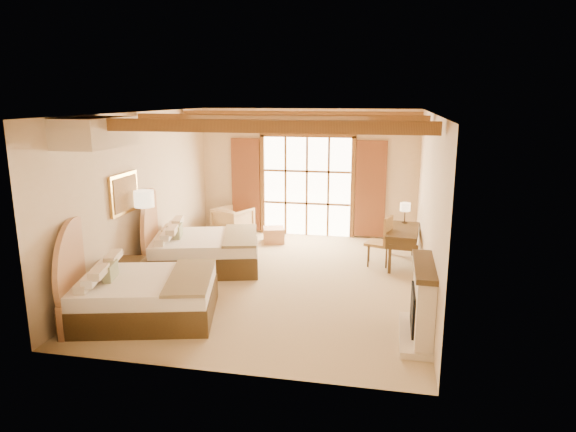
% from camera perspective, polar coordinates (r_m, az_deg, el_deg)
% --- Properties ---
extents(floor, '(7.00, 7.00, 0.00)m').
position_cam_1_polar(floor, '(10.07, -1.17, -7.11)').
color(floor, '#CCB189').
rests_on(floor, ground).
extents(wall_back, '(5.50, 0.00, 5.50)m').
position_cam_1_polar(wall_back, '(13.02, 2.16, 4.80)').
color(wall_back, beige).
rests_on(wall_back, ground).
extents(wall_left, '(0.00, 7.00, 7.00)m').
position_cam_1_polar(wall_left, '(10.57, -15.93, 2.36)').
color(wall_left, beige).
rests_on(wall_left, ground).
extents(wall_right, '(0.00, 7.00, 7.00)m').
position_cam_1_polar(wall_right, '(9.43, 15.31, 1.14)').
color(wall_right, beige).
rests_on(wall_right, ground).
extents(ceiling, '(7.00, 7.00, 0.00)m').
position_cam_1_polar(ceiling, '(9.45, -1.26, 11.40)').
color(ceiling, '#B17036').
rests_on(ceiling, ground).
extents(ceiling_beams, '(5.39, 4.60, 0.18)m').
position_cam_1_polar(ceiling_beams, '(9.46, -1.26, 10.68)').
color(ceiling_beams, brown).
rests_on(ceiling_beams, ceiling).
extents(french_doors, '(3.95, 0.08, 2.60)m').
position_cam_1_polar(french_doors, '(13.02, 2.11, 3.24)').
color(french_doors, white).
rests_on(french_doors, ground).
extents(fireplace, '(0.46, 1.40, 1.16)m').
position_cam_1_polar(fireplace, '(7.83, 14.60, -9.65)').
color(fireplace, beige).
rests_on(fireplace, ground).
extents(painting, '(0.06, 0.95, 0.75)m').
position_cam_1_polar(painting, '(9.88, -17.71, 2.39)').
color(painting, gold).
rests_on(painting, wall_left).
extents(canopy_valance, '(0.70, 1.40, 0.45)m').
position_cam_1_polar(canopy_valance, '(8.51, -20.55, 8.71)').
color(canopy_valance, beige).
rests_on(canopy_valance, ceiling).
extents(bed_near, '(2.57, 2.14, 1.45)m').
position_cam_1_polar(bed_near, '(8.70, -16.64, -7.95)').
color(bed_near, '#48351B').
rests_on(bed_near, floor).
extents(bed_far, '(2.63, 2.20, 1.47)m').
position_cam_1_polar(bed_far, '(10.83, -10.14, -3.38)').
color(bed_far, '#48351B').
rests_on(bed_far, floor).
extents(nightstand, '(0.60, 0.60, 0.63)m').
position_cam_1_polar(nightstand, '(9.78, -17.25, -6.39)').
color(nightstand, '#48351B').
rests_on(nightstand, floor).
extents(floor_lamp, '(0.37, 0.37, 1.75)m').
position_cam_1_polar(floor_lamp, '(10.13, -15.68, 1.26)').
color(floor_lamp, '#362818').
rests_on(floor_lamp, floor).
extents(armchair, '(1.08, 1.09, 0.76)m').
position_cam_1_polar(armchair, '(13.10, -6.11, -0.66)').
color(armchair, tan).
rests_on(armchair, floor).
extents(ottoman, '(0.61, 0.61, 0.36)m').
position_cam_1_polar(ottoman, '(12.57, -1.59, -2.11)').
color(ottoman, '#C17751').
rests_on(ottoman, floor).
extents(desk, '(0.73, 1.48, 0.77)m').
position_cam_1_polar(desk, '(11.15, 12.60, -3.19)').
color(desk, '#48351B').
rests_on(desk, floor).
extents(desk_chair, '(0.60, 0.59, 1.07)m').
position_cam_1_polar(desk_chair, '(11.01, 10.08, -3.71)').
color(desk_chair, '#A67D43').
rests_on(desk_chair, floor).
extents(desk_lamp, '(0.22, 0.22, 0.45)m').
position_cam_1_polar(desk_lamp, '(11.53, 12.90, 0.90)').
color(desk_lamp, '#362818').
rests_on(desk_lamp, desk).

